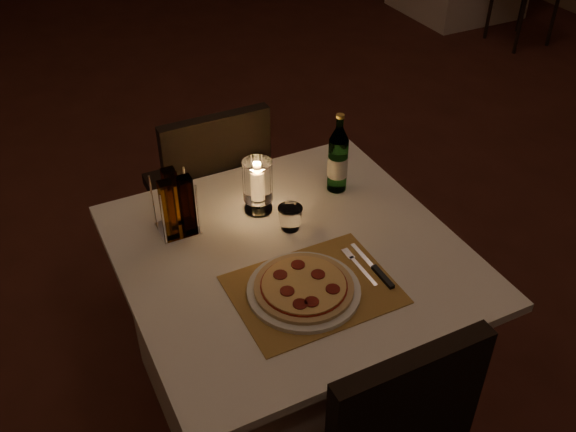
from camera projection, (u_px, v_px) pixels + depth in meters
name	position (u px, v px, depth m)	size (l,w,h in m)	color
floor	(242.00, 281.00, 2.93)	(8.00, 10.00, 0.02)	#491F17
main_table	(291.00, 334.00, 2.17)	(1.00, 1.00, 0.74)	white
chair_far	(211.00, 184.00, 2.57)	(0.42, 0.42, 0.90)	black
placemat	(313.00, 290.00, 1.81)	(0.45, 0.34, 0.00)	#B1823D
plate	(304.00, 290.00, 1.79)	(0.32, 0.32, 0.01)	white
pizza	(304.00, 286.00, 1.78)	(0.28, 0.28, 0.02)	#D8B77F
fork	(357.00, 264.00, 1.89)	(0.02, 0.18, 0.00)	silver
knife	(378.00, 272.00, 1.86)	(0.02, 0.22, 0.01)	black
tumbler	(290.00, 218.00, 2.01)	(0.08, 0.08, 0.08)	white
water_bottle	(338.00, 160.00, 2.14)	(0.07, 0.07, 0.29)	#589E55
hurricane_candle	(258.00, 182.00, 2.05)	(0.10, 0.10, 0.19)	white
cruet_caddy	(176.00, 206.00, 1.96)	(0.12, 0.12, 0.21)	white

